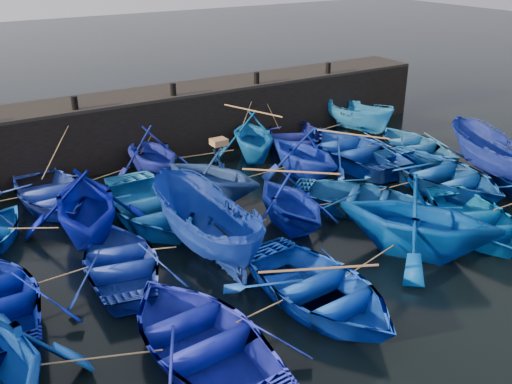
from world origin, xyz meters
TOP-DOWN VIEW (x-y plane):
  - ground at (0.00, 0.00)m, footprint 120.00×120.00m
  - quay_wall at (0.00, 10.50)m, footprint 26.00×2.50m
  - quay_top at (0.00, 10.50)m, footprint 26.00×2.50m
  - bollard_1 at (-4.00, 9.60)m, footprint 0.24×0.24m
  - bollard_2 at (0.00, 9.60)m, footprint 0.24×0.24m
  - bollard_3 at (4.00, 9.60)m, footprint 0.24×0.24m
  - bollard_4 at (8.00, 9.60)m, footprint 0.24×0.24m
  - boat_1 at (-5.78, 7.30)m, footprint 3.70×4.96m
  - boat_2 at (-1.78, 7.95)m, footprint 3.37×3.88m
  - boat_3 at (2.55, 7.59)m, footprint 4.55×4.85m
  - boat_4 at (4.81, 7.75)m, footprint 5.42×6.06m
  - boat_5 at (8.69, 8.07)m, footprint 2.13×4.23m
  - boat_7 at (-5.34, 4.36)m, footprint 4.79×5.25m
  - boat_8 at (-3.29, 4.39)m, footprint 4.04×5.52m
  - boat_9 at (-0.84, 4.74)m, footprint 4.71×4.92m
  - boat_10 at (3.19, 4.88)m, footprint 3.50×3.99m
  - boat_11 at (5.81, 5.10)m, footprint 4.28×5.80m
  - boat_12 at (8.58, 4.35)m, footprint 4.18×5.15m
  - boat_14 at (-5.25, 1.66)m, footprint 3.90×4.85m
  - boat_15 at (-2.83, 1.43)m, footprint 2.05×5.13m
  - boat_16 at (0.23, 1.55)m, footprint 3.51×3.96m
  - boat_17 at (2.99, 1.37)m, footprint 5.46×5.70m
  - boat_18 at (6.76, 1.33)m, footprint 4.00×5.57m
  - boat_19 at (9.13, 0.94)m, footprint 3.08×5.13m
  - boat_21 at (-4.91, -2.44)m, footprint 3.99×5.32m
  - boat_22 at (-1.57, -2.26)m, footprint 3.91×5.23m
  - boat_23 at (2.43, -1.71)m, footprint 5.88×6.05m
  - boat_24 at (5.01, -1.71)m, footprint 4.80×5.51m
  - wooden_crate at (-0.54, 4.74)m, footprint 0.53×0.45m
  - mooring_ropes at (-0.06, 4.91)m, footprint 17.62×11.99m
  - loose_oars at (1.76, 3.00)m, footprint 9.64×11.93m

SIDE VIEW (x-z plane):
  - ground at x=0.00m, z-range 0.00..0.00m
  - boat_14 at x=-5.25m, z-range 0.00..0.89m
  - boat_12 at x=8.58m, z-range 0.00..0.94m
  - boat_24 at x=5.01m, z-range 0.00..0.96m
  - boat_17 at x=2.99m, z-range 0.00..0.96m
  - boat_1 at x=-5.78m, z-range 0.00..0.99m
  - boat_4 at x=4.81m, z-range 0.00..1.04m
  - boat_22 at x=-1.57m, z-range 0.00..1.04m
  - boat_21 at x=-4.91m, z-range 0.00..1.05m
  - boat_8 at x=-3.29m, z-range 0.00..1.12m
  - boat_18 at x=6.76m, z-range 0.00..1.15m
  - boat_11 at x=5.81m, z-range 0.00..1.17m
  - boat_5 at x=8.69m, z-range 0.00..1.56m
  - mooring_ropes at x=-0.06m, z-range -0.17..1.93m
  - boat_19 at x=9.13m, z-range 0.00..1.86m
  - boat_16 at x=0.23m, z-range 0.00..1.92m
  - boat_15 at x=-2.83m, z-range 0.00..1.97m
  - boat_2 at x=-1.78m, z-range 0.00..2.00m
  - boat_10 at x=3.19m, z-range 0.00..2.00m
  - boat_9 at x=-0.84m, z-range 0.00..2.01m
  - boat_3 at x=2.55m, z-range 0.00..2.05m
  - boat_7 at x=-5.34m, z-range 0.00..2.36m
  - boat_23 at x=2.43m, z-range 0.00..2.42m
  - quay_wall at x=0.00m, z-range 0.00..2.50m
  - loose_oars at x=1.76m, z-range 1.04..2.11m
  - wooden_crate at x=-0.54m, z-range 2.01..2.23m
  - quay_top at x=0.00m, z-range 2.50..2.62m
  - bollard_1 at x=-4.00m, z-range 2.62..3.12m
  - bollard_2 at x=0.00m, z-range 2.62..3.12m
  - bollard_3 at x=4.00m, z-range 2.62..3.12m
  - bollard_4 at x=8.00m, z-range 2.62..3.12m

